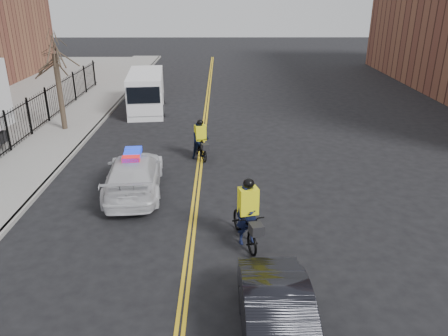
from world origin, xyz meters
The scene contains 12 objects.
ground centered at (0.00, 0.00, 0.00)m, with size 120.00×120.00×0.00m, color black.
center_line_left centered at (-0.08, 8.00, 0.01)m, with size 0.10×60.00×0.01m, color yellow.
center_line_right centered at (0.08, 8.00, 0.01)m, with size 0.10×60.00×0.01m, color yellow.
sidewalk centered at (-7.50, 8.00, 0.07)m, with size 3.00×60.00×0.15m, color gray.
curb centered at (-6.00, 8.00, 0.07)m, with size 0.20×60.00×0.15m, color gray.
iron_fence centered at (-9.00, 8.00, 1.00)m, with size 0.12×28.00×2.00m, color black, non-canonical shape.
street_tree centered at (-7.60, 10.00, 3.53)m, with size 3.20×3.20×4.80m.
police_cruiser centered at (-2.36, 2.23, 0.73)m, with size 2.49×5.17×1.61m.
dark_sedan centered at (2.15, -5.81, 0.70)m, with size 1.49×4.26×1.40m, color black.
cargo_van centered at (-3.77, 14.29, 1.17)m, with size 2.69×5.89×2.39m.
cyclist_near centered at (1.75, -1.43, 0.75)m, with size 1.30×2.31×2.14m.
cyclist_far centered at (0.02, 5.81, 0.73)m, with size 1.12×1.88×1.84m.
Camera 1 is at (0.96, -12.98, 7.23)m, focal length 35.00 mm.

